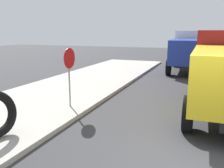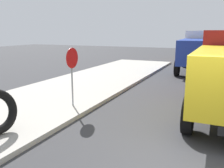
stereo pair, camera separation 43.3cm
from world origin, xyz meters
name	(u,v)px [view 2 (the right image)]	position (x,y,z in m)	size (l,w,h in m)	color
stop_sign	(72,66)	(2.66, 4.74, 1.69)	(0.76, 0.08, 2.22)	gray
dump_truck_blue	(200,50)	(14.20, 1.23, 1.61)	(7.09, 3.01, 3.00)	#1E3899
dump_truck_orange	(212,44)	(23.73, 0.82, 1.61)	(7.08, 2.99, 3.00)	orange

